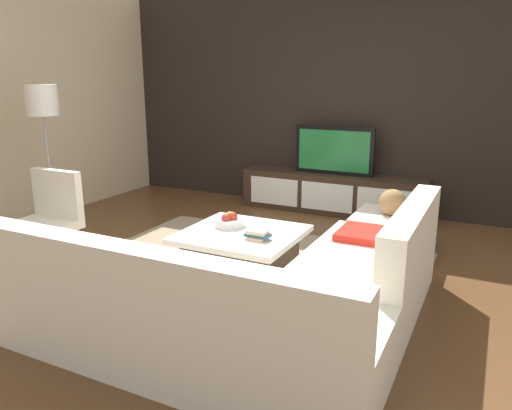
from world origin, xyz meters
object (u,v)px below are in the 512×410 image
Objects in this scene: floor_lamp at (43,109)px; ottoman at (390,235)px; television at (334,150)px; decorative_ball at (393,202)px; fruit_bowl at (229,221)px; coffee_table at (242,251)px; book_stack at (257,235)px; sectional_couch at (257,299)px; media_console at (332,193)px; accent_chair_near at (49,212)px.

floor_lamp is 2.32× the size of ottoman.
television is 1.45× the size of ottoman.
fruit_bowl is at bearing -142.82° from decorative_ball.
ottoman is 2.72× the size of decorative_ball.
floor_lamp is at bearing -138.54° from television.
coffee_table is 0.33m from book_stack.
television is at bearing 99.30° from sectional_couch.
media_console is 1.44× the size of floor_lamp.
media_console is 8.38× the size of fruit_bowl.
media_console is at bearing 128.85° from decorative_ball.
decorative_ball is (0.46, 2.04, 0.24)m from sectional_couch.
floor_lamp reaches higher than decorative_ball.
ottoman is (0.99, -1.23, -0.05)m from media_console.
television is 4.72× the size of book_stack.
decorative_ball is 1.20× the size of book_stack.
media_console is 2.30m from coffee_table.
media_console is 3.41m from accent_chair_near.
television reaches higher than ottoman.
sectional_couch is 2.10m from decorative_ball.
television is at bearing 90.00° from media_console.
fruit_bowl is (-0.28, -2.20, -0.37)m from television.
sectional_couch is 1.35m from fruit_bowl.
book_stack is at bearing -29.04° from fruit_bowl.
coffee_table is (-0.10, -2.30, -0.60)m from television.
television is 3.41m from accent_chair_near.
television is 3.35m from sectional_couch.
decorative_ball is at bearing -51.15° from media_console.
media_console is at bearing 87.51° from coffee_table.
decorative_ball reaches higher than coffee_table.
fruit_bowl is (-0.18, 0.10, 0.23)m from coffee_table.
book_stack is (-0.42, 0.85, 0.13)m from sectional_couch.
accent_chair_near reaches higher than decorative_ball.
television is at bearing 128.84° from decorative_ball.
coffee_table is 1.43× the size of ottoman.
sectional_couch is 2.39m from accent_chair_near.
television is 2.25m from fruit_bowl.
media_console is at bearing 82.77° from fruit_bowl.
accent_chair_near is at bearing -166.84° from book_stack.
floor_lamp reaches higher than media_console.
television is at bearing 92.78° from book_stack.
television is 0.62× the size of floor_lamp.
media_console reaches higher than ottoman.
floor_lamp is 6.31× the size of decorative_ball.
accent_chair_near is 1.99m from book_stack.
decorative_ball is at bearing 15.73° from floor_lamp.
floor_lamp is at bearing -164.27° from ottoman.
sectional_couch reaches higher than fruit_bowl.
ottoman is (0.46, 2.04, -0.09)m from sectional_couch.
television reaches higher than coffee_table.
sectional_couch is at bearing -80.70° from media_console.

